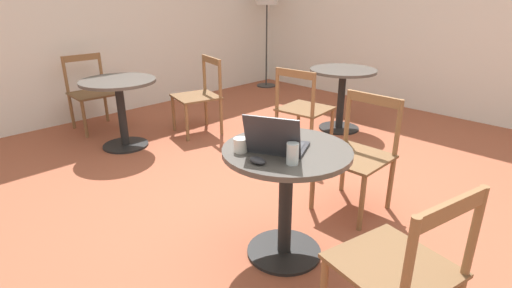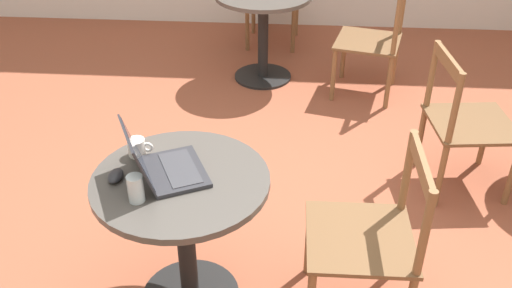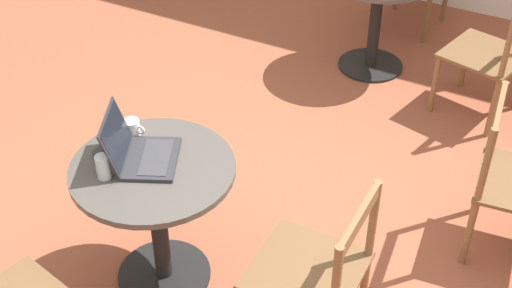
{
  "view_description": "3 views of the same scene",
  "coord_description": "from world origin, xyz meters",
  "px_view_note": "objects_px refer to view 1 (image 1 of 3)",
  "views": [
    {
      "loc": [
        -2.04,
        -1.7,
        1.54
      ],
      "look_at": [
        -0.34,
        -0.01,
        0.6
      ],
      "focal_mm": 28.0,
      "sensor_mm": 36.0,
      "label": 1
    },
    {
      "loc": [
        -0.0,
        -2.2,
        2.08
      ],
      "look_at": [
        -0.18,
        0.17,
        0.54
      ],
      "focal_mm": 40.0,
      "sensor_mm": 36.0,
      "label": 2
    },
    {
      "loc": [
        1.09,
        -2.28,
        2.68
      ],
      "look_at": [
        -0.2,
        0.15,
        0.57
      ],
      "focal_mm": 50.0,
      "sensor_mm": 36.0,
      "label": 3
    }
  ],
  "objects_px": {
    "chair_far_right": "(200,96)",
    "floor_lamp": "(267,1)",
    "mug": "(241,145)",
    "cafe_table_near": "(286,179)",
    "chair_near_right": "(358,154)",
    "chair_mid_left": "(303,109)",
    "laptop": "(277,143)",
    "drinking_glass": "(293,154)",
    "chair_far_back": "(91,93)",
    "mouse": "(257,160)",
    "cafe_table_far": "(120,98)",
    "cafe_table_mid": "(342,86)",
    "chair_near_front": "(401,270)"
  },
  "relations": [
    {
      "from": "cafe_table_mid",
      "to": "mug",
      "type": "relative_size",
      "value": 6.68
    },
    {
      "from": "cafe_table_near",
      "to": "cafe_table_mid",
      "type": "height_order",
      "value": "same"
    },
    {
      "from": "cafe_table_near",
      "to": "cafe_table_far",
      "type": "relative_size",
      "value": 1.0
    },
    {
      "from": "cafe_table_mid",
      "to": "cafe_table_far",
      "type": "distance_m",
      "value": 2.4
    },
    {
      "from": "chair_near_right",
      "to": "floor_lamp",
      "type": "distance_m",
      "value": 4.11
    },
    {
      "from": "cafe_table_far",
      "to": "chair_near_right",
      "type": "relative_size",
      "value": 0.88
    },
    {
      "from": "mug",
      "to": "drinking_glass",
      "type": "height_order",
      "value": "drinking_glass"
    },
    {
      "from": "floor_lamp",
      "to": "mug",
      "type": "bearing_deg",
      "value": -138.25
    },
    {
      "from": "chair_mid_left",
      "to": "chair_far_back",
      "type": "distance_m",
      "value": 2.44
    },
    {
      "from": "chair_mid_left",
      "to": "mug",
      "type": "distance_m",
      "value": 1.87
    },
    {
      "from": "chair_far_back",
      "to": "chair_mid_left",
      "type": "bearing_deg",
      "value": -60.99
    },
    {
      "from": "cafe_table_far",
      "to": "mouse",
      "type": "bearing_deg",
      "value": -100.71
    },
    {
      "from": "chair_near_front",
      "to": "chair_near_right",
      "type": "bearing_deg",
      "value": 39.76
    },
    {
      "from": "floor_lamp",
      "to": "mug",
      "type": "height_order",
      "value": "floor_lamp"
    },
    {
      "from": "cafe_table_far",
      "to": "laptop",
      "type": "height_order",
      "value": "laptop"
    },
    {
      "from": "chair_far_right",
      "to": "floor_lamp",
      "type": "relative_size",
      "value": 0.53
    },
    {
      "from": "cafe_table_near",
      "to": "mug",
      "type": "bearing_deg",
      "value": 144.1
    },
    {
      "from": "cafe_table_far",
      "to": "chair_near_right",
      "type": "height_order",
      "value": "chair_near_right"
    },
    {
      "from": "cafe_table_far",
      "to": "chair_near_front",
      "type": "distance_m",
      "value": 3.19
    },
    {
      "from": "cafe_table_mid",
      "to": "drinking_glass",
      "type": "height_order",
      "value": "drinking_glass"
    },
    {
      "from": "chair_far_right",
      "to": "drinking_glass",
      "type": "xyz_separation_m",
      "value": [
        -1.17,
        -2.31,
        0.33
      ]
    },
    {
      "from": "mouse",
      "to": "chair_far_back",
      "type": "bearing_deg",
      "value": 81.13
    },
    {
      "from": "cafe_table_far",
      "to": "floor_lamp",
      "type": "relative_size",
      "value": 0.46
    },
    {
      "from": "cafe_table_far",
      "to": "chair_mid_left",
      "type": "bearing_deg",
      "value": -47.85
    },
    {
      "from": "chair_mid_left",
      "to": "laptop",
      "type": "height_order",
      "value": "laptop"
    },
    {
      "from": "laptop",
      "to": "mug",
      "type": "xyz_separation_m",
      "value": [
        -0.14,
        0.14,
        -0.01
      ]
    },
    {
      "from": "cafe_table_near",
      "to": "chair_far_back",
      "type": "bearing_deg",
      "value": 85.74
    },
    {
      "from": "mug",
      "to": "chair_far_back",
      "type": "bearing_deg",
      "value": 81.51
    },
    {
      "from": "chair_far_back",
      "to": "drinking_glass",
      "type": "relative_size",
      "value": 7.4
    },
    {
      "from": "chair_mid_left",
      "to": "mouse",
      "type": "relative_size",
      "value": 8.38
    },
    {
      "from": "floor_lamp",
      "to": "laptop",
      "type": "xyz_separation_m",
      "value": [
        -3.28,
        -3.19,
        -0.6
      ]
    },
    {
      "from": "cafe_table_mid",
      "to": "cafe_table_far",
      "type": "xyz_separation_m",
      "value": [
        -2.04,
        1.27,
        0.0
      ]
    },
    {
      "from": "cafe_table_mid",
      "to": "chair_far_right",
      "type": "xyz_separation_m",
      "value": [
        -1.2,
        1.06,
        -0.09
      ]
    },
    {
      "from": "chair_mid_left",
      "to": "floor_lamp",
      "type": "xyz_separation_m",
      "value": [
        1.79,
        2.2,
        0.93
      ]
    },
    {
      "from": "chair_near_front",
      "to": "chair_mid_left",
      "type": "relative_size",
      "value": 1.0
    },
    {
      "from": "cafe_table_mid",
      "to": "chair_mid_left",
      "type": "bearing_deg",
      "value": -173.74
    },
    {
      "from": "chair_near_right",
      "to": "mug",
      "type": "relative_size",
      "value": 7.6
    },
    {
      "from": "chair_far_back",
      "to": "laptop",
      "type": "xyz_separation_m",
      "value": [
        -0.3,
        -3.13,
        0.32
      ]
    },
    {
      "from": "mug",
      "to": "cafe_table_near",
      "type": "bearing_deg",
      "value": -35.9
    },
    {
      "from": "drinking_glass",
      "to": "chair_far_right",
      "type": "bearing_deg",
      "value": 63.25
    },
    {
      "from": "floor_lamp",
      "to": "chair_near_right",
      "type": "bearing_deg",
      "value": -127.0
    },
    {
      "from": "chair_near_front",
      "to": "chair_far_right",
      "type": "xyz_separation_m",
      "value": [
        1.21,
        2.96,
        0.0
      ]
    },
    {
      "from": "laptop",
      "to": "cafe_table_far",
      "type": "bearing_deg",
      "value": 83.68
    },
    {
      "from": "laptop",
      "to": "mug",
      "type": "bearing_deg",
      "value": 135.98
    },
    {
      "from": "mouse",
      "to": "drinking_glass",
      "type": "distance_m",
      "value": 0.18
    },
    {
      "from": "chair_far_right",
      "to": "drinking_glass",
      "type": "bearing_deg",
      "value": -116.75
    },
    {
      "from": "chair_mid_left",
      "to": "laptop",
      "type": "bearing_deg",
      "value": -146.27
    },
    {
      "from": "chair_near_right",
      "to": "drinking_glass",
      "type": "height_order",
      "value": "chair_near_right"
    },
    {
      "from": "drinking_glass",
      "to": "floor_lamp",
      "type": "bearing_deg",
      "value": 45.12
    },
    {
      "from": "laptop",
      "to": "mouse",
      "type": "xyz_separation_m",
      "value": [
        -0.19,
        -0.04,
        -0.03
      ]
    }
  ]
}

